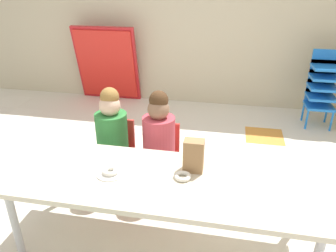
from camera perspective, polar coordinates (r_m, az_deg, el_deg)
The scene contains 11 objects.
ground_plane at distance 2.84m, azimuth -0.29°, elevation -12.44°, with size 6.59×4.70×0.02m.
back_wall at distance 4.60m, azimuth 5.80°, elevation 18.75°, with size 6.59×0.10×2.44m, color beige.
craft_table at distance 2.12m, azimuth -1.04°, elevation -10.10°, with size 1.97×0.70×0.55m.
seated_child_near_camera at distance 2.71m, azimuth -9.76°, elevation -0.83°, with size 0.34×0.34×0.92m.
seated_child_middle_seat at distance 2.60m, azimuth -1.58°, elevation -1.58°, with size 0.33×0.33×0.92m.
kid_chair_blue_stack at distance 4.33m, azimuth 25.43°, elevation 6.53°, with size 0.32×0.30×0.92m.
folded_activity_table at distance 4.84m, azimuth -10.65°, elevation 10.58°, with size 0.90×0.29×1.09m.
paper_bag_brown at distance 2.12m, azimuth 4.51°, elevation -5.20°, with size 0.13×0.09×0.22m, color #9E754C.
paper_plate_near_edge at distance 2.16m, azimuth -10.05°, elevation -8.21°, with size 0.18×0.18×0.01m, color white.
donut_powdered_on_plate at distance 2.15m, azimuth -10.09°, elevation -7.78°, with size 0.11×0.11×0.03m, color white.
donut_powdered_loose at distance 2.08m, azimuth 2.59°, elevation -8.80°, with size 0.11×0.11×0.03m, color white.
Camera 1 is at (0.45, -2.20, 1.73)m, focal length 34.78 mm.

